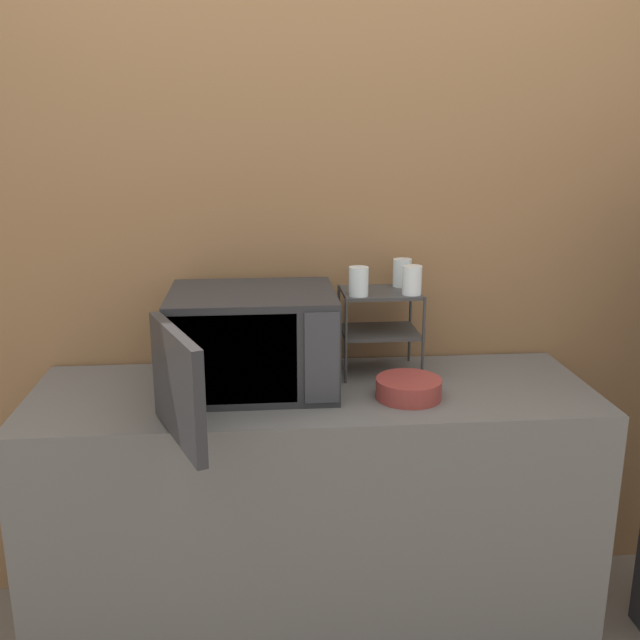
{
  "coord_description": "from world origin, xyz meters",
  "views": [
    {
      "loc": [
        -0.17,
        -1.85,
        1.73
      ],
      "look_at": [
        0.03,
        0.34,
        1.13
      ],
      "focal_mm": 40.0,
      "sensor_mm": 36.0,
      "label": 1
    }
  ],
  "objects": [
    {
      "name": "wall_back",
      "position": [
        0.0,
        0.65,
        1.3
      ],
      "size": [
        8.0,
        0.06,
        2.6
      ],
      "color": "olive",
      "rests_on": "ground_plane"
    },
    {
      "name": "glass_back_right",
      "position": [
        0.33,
        0.52,
        1.24
      ],
      "size": [
        0.06,
        0.06,
        0.1
      ],
      "color": "silver",
      "rests_on": "dish_rack"
    },
    {
      "name": "bowl",
      "position": [
        0.29,
        0.21,
        0.93
      ],
      "size": [
        0.21,
        0.21,
        0.06
      ],
      "color": "maroon",
      "rests_on": "counter"
    },
    {
      "name": "microwave",
      "position": [
        -0.2,
        0.33,
        1.06
      ],
      "size": [
        0.55,
        0.8,
        0.32
      ],
      "color": "#262628",
      "rests_on": "counter"
    },
    {
      "name": "dish_rack",
      "position": [
        0.24,
        0.46,
        1.11
      ],
      "size": [
        0.27,
        0.22,
        0.29
      ],
      "color": "#333333",
      "rests_on": "counter"
    },
    {
      "name": "glass_front_left",
      "position": [
        0.16,
        0.4,
        1.24
      ],
      "size": [
        0.06,
        0.06,
        0.1
      ],
      "color": "silver",
      "rests_on": "dish_rack"
    },
    {
      "name": "glass_front_right",
      "position": [
        0.33,
        0.4,
        1.24
      ],
      "size": [
        0.06,
        0.06,
        0.1
      ],
      "color": "silver",
      "rests_on": "dish_rack"
    },
    {
      "name": "counter",
      "position": [
        0.0,
        0.31,
        0.45
      ],
      "size": [
        1.82,
        0.61,
        0.9
      ],
      "color": "#595654",
      "rests_on": "ground_plane"
    }
  ]
}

